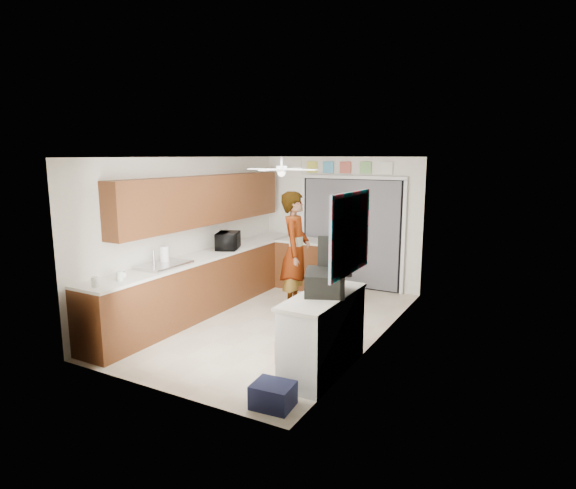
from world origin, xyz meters
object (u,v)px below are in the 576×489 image
at_px(paper_towel_roll, 165,255).
at_px(suitcase, 325,282).
at_px(man, 295,252).
at_px(navy_crate, 273,395).
at_px(microwave, 228,241).
at_px(cardboard_box, 297,353).
at_px(dog, 314,313).
at_px(cup, 122,276).

height_order(paper_towel_roll, suitcase, paper_towel_roll).
bearing_deg(man, suitcase, -159.56).
height_order(navy_crate, man, man).
relative_size(paper_towel_roll, man, 0.14).
xyz_separation_m(microwave, suitcase, (2.56, -1.64, -0.02)).
bearing_deg(paper_towel_roll, cardboard_box, -7.08).
xyz_separation_m(paper_towel_roll, suitcase, (2.69, -0.22, -0.01)).
relative_size(paper_towel_roll, dog, 0.49).
height_order(cup, navy_crate, cup).
bearing_deg(cardboard_box, navy_crate, -76.16).
xyz_separation_m(paper_towel_roll, dog, (1.98, 0.99, -0.86)).
bearing_deg(suitcase, microwave, 124.04).
bearing_deg(man, dog, -149.48).
distance_m(suitcase, navy_crate, 1.44).
bearing_deg(paper_towel_roll, dog, 26.55).
bearing_deg(microwave, cup, 155.43).
distance_m(man, dog, 1.17).
distance_m(microwave, navy_crate, 3.81).
height_order(cardboard_box, navy_crate, cardboard_box).
bearing_deg(dog, cardboard_box, -55.48).
relative_size(microwave, cup, 4.24).
height_order(cup, cardboard_box, cup).
relative_size(cup, suitcase, 0.20).
height_order(microwave, paper_towel_roll, microwave).
xyz_separation_m(microwave, cardboard_box, (2.24, -1.71, -0.94)).
bearing_deg(suitcase, cardboard_box, 169.40).
distance_m(paper_towel_roll, navy_crate, 3.08).
relative_size(paper_towel_roll, cardboard_box, 0.61).
bearing_deg(paper_towel_roll, cup, -82.66).
relative_size(man, dog, 3.52).
bearing_deg(cardboard_box, paper_towel_roll, 172.92).
relative_size(navy_crate, man, 0.21).
distance_m(cup, navy_crate, 2.67).
bearing_deg(dog, man, 154.43).
bearing_deg(navy_crate, microwave, 132.45).
xyz_separation_m(suitcase, man, (-1.35, 1.82, -0.09)).
bearing_deg(paper_towel_roll, suitcase, -4.71).
xyz_separation_m(suitcase, dog, (-0.71, 1.21, -0.85)).
height_order(cup, paper_towel_roll, paper_towel_roll).
relative_size(suitcase, navy_crate, 1.47).
relative_size(microwave, paper_towel_roll, 1.92).
bearing_deg(suitcase, dog, 96.87).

